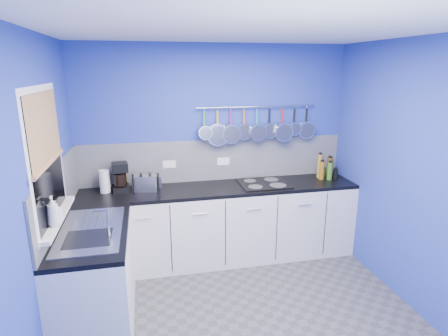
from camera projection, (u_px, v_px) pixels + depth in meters
name	position (u px, v px, depth m)	size (l,w,h in m)	color
floor	(247.00, 323.00, 3.32)	(3.20, 3.00, 0.02)	#47474C
ceiling	(253.00, 27.00, 2.65)	(3.20, 3.00, 0.02)	white
wall_back	(215.00, 151.00, 4.41)	(3.20, 0.02, 2.50)	#273AA4
wall_front	(348.00, 304.00, 1.56)	(3.20, 0.02, 2.50)	#273AA4
wall_left	(36.00, 207.00, 2.66)	(0.02, 3.00, 2.50)	#273AA4
wall_right	(420.00, 179.00, 3.32)	(0.02, 3.00, 2.50)	#273AA4
backsplash_back	(215.00, 160.00, 4.42)	(3.20, 0.02, 0.50)	gray
backsplash_left	(59.00, 193.00, 3.25)	(0.02, 1.80, 0.50)	gray
cabinet_run_back	(220.00, 225.00, 4.33)	(3.20, 0.60, 0.86)	silver
worktop_back	(220.00, 189.00, 4.22)	(3.20, 0.60, 0.04)	black
cabinet_run_left	(96.00, 279.00, 3.22)	(0.60, 1.20, 0.86)	silver
worktop_left	(91.00, 232.00, 3.10)	(0.60, 1.20, 0.04)	black
window_frame	(46.00, 157.00, 2.87)	(0.01, 1.00, 1.10)	white
window_glass	(47.00, 157.00, 2.87)	(0.01, 0.90, 1.00)	black
bamboo_blind	(44.00, 128.00, 2.81)	(0.01, 0.90, 0.55)	#AC834F
window_sill	(58.00, 218.00, 3.01)	(0.10, 0.98, 0.03)	white
sink_unit	(91.00, 229.00, 3.09)	(0.50, 0.95, 0.01)	silver
mixer_tap	(108.00, 223.00, 2.92)	(0.12, 0.08, 0.26)	silver
socket_left	(169.00, 164.00, 4.30)	(0.15, 0.01, 0.09)	white
socket_right	(223.00, 161.00, 4.43)	(0.15, 0.01, 0.09)	white
pot_rail	(257.00, 107.00, 4.32)	(0.02, 0.02, 1.45)	silver
soap_bottle_a	(53.00, 211.00, 2.79)	(0.09, 0.09, 0.24)	white
soap_bottle_b	(55.00, 212.00, 2.86)	(0.08, 0.08, 0.17)	white
paper_towel	(105.00, 181.00, 4.00)	(0.11, 0.11, 0.25)	white
coffee_maker	(120.00, 177.00, 4.03)	(0.18, 0.20, 0.32)	black
toaster	(146.00, 183.00, 4.07)	(0.27, 0.16, 0.18)	silver
canister	(158.00, 182.00, 4.18)	(0.09, 0.09, 0.13)	silver
hob	(264.00, 183.00, 4.32)	(0.56, 0.50, 0.01)	black
pan_0	(204.00, 124.00, 4.22)	(0.16, 0.12, 0.35)	silver
pan_1	(218.00, 127.00, 4.27)	(0.25, 0.07, 0.44)	silver
pan_2	(231.00, 126.00, 4.30)	(0.23, 0.08, 0.42)	silver
pan_3	(244.00, 124.00, 4.32)	(0.20, 0.07, 0.39)	silver
pan_4	(257.00, 124.00, 4.36)	(0.21, 0.12, 0.40)	silver
pan_5	(269.00, 122.00, 4.39)	(0.19, 0.07, 0.38)	silver
pan_6	(282.00, 124.00, 4.43)	(0.23, 0.13, 0.42)	silver
pan_7	(294.00, 121.00, 4.45)	(0.17, 0.07, 0.36)	silver
pan_8	(306.00, 122.00, 4.49)	(0.21, 0.07, 0.40)	silver
condiment_0	(330.00, 167.00, 4.60)	(0.07, 0.07, 0.24)	brown
condiment_1	(323.00, 173.00, 4.58)	(0.07, 0.07, 0.11)	#265919
condiment_2	(320.00, 166.00, 4.54)	(0.06, 0.06, 0.30)	olive
condiment_3	(335.00, 174.00, 4.52)	(0.06, 0.06, 0.11)	black
condiment_4	(330.00, 171.00, 4.46)	(0.06, 0.06, 0.21)	#3F721E
condiment_5	(322.00, 170.00, 4.47)	(0.06, 0.06, 0.22)	#8C5914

